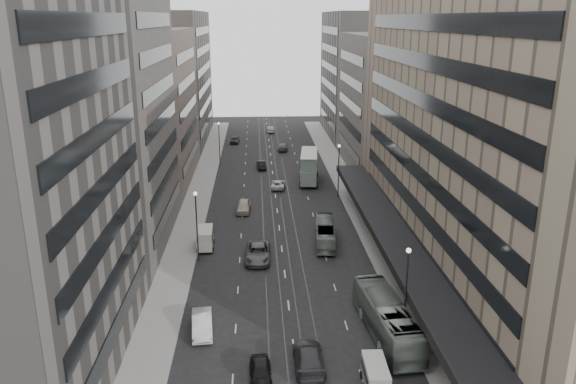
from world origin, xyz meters
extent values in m
plane|color=black|center=(0.00, 0.00, 0.00)|extent=(220.00, 220.00, 0.00)
cube|color=gray|center=(12.00, 37.50, 0.07)|extent=(4.00, 125.00, 0.15)
cube|color=gray|center=(-12.00, 37.50, 0.07)|extent=(4.00, 125.00, 0.15)
cube|color=#7E725C|center=(21.50, 8.00, 15.00)|extent=(15.00, 60.00, 30.00)
cube|color=black|center=(12.00, 8.00, 4.00)|extent=(4.40, 60.00, 0.50)
cube|color=#49453F|center=(21.50, 52.00, 12.00)|extent=(15.00, 28.00, 24.00)
cube|color=#635E59|center=(21.50, 82.00, 14.00)|extent=(15.00, 32.00, 28.00)
cube|color=#49453F|center=(-21.50, 19.00, 17.00)|extent=(15.00, 26.00, 34.00)
cube|color=#716258|center=(-21.50, 46.00, 12.50)|extent=(15.00, 28.00, 25.00)
cube|color=#635E59|center=(-21.50, 79.00, 14.00)|extent=(15.00, 38.00, 28.00)
cylinder|color=#262628|center=(9.70, -5.00, 4.00)|extent=(0.16, 0.16, 8.00)
sphere|color=silver|center=(9.70, -5.00, 8.10)|extent=(0.44, 0.44, 0.44)
cylinder|color=#262628|center=(9.70, 35.00, 4.00)|extent=(0.16, 0.16, 8.00)
sphere|color=silver|center=(9.70, 35.00, 8.10)|extent=(0.44, 0.44, 0.44)
cylinder|color=#262628|center=(-9.70, 12.00, 4.00)|extent=(0.16, 0.16, 8.00)
sphere|color=silver|center=(-9.70, 12.00, 8.10)|extent=(0.44, 0.44, 0.44)
cylinder|color=#262628|center=(-9.70, 55.00, 4.00)|extent=(0.16, 0.16, 8.00)
sphere|color=silver|center=(-9.70, 55.00, 8.10)|extent=(0.44, 0.44, 0.44)
imported|color=slate|center=(8.21, -4.98, 1.71)|extent=(3.99, 12.46, 3.41)
imported|color=gray|center=(5.41, 16.45, 1.32)|extent=(3.11, 9.66, 2.64)
cube|color=slate|center=(5.94, 43.41, 1.74)|extent=(3.67, 9.70, 2.42)
cube|color=slate|center=(5.94, 43.41, 4.00)|extent=(3.57, 9.32, 2.10)
cube|color=silver|center=(5.94, 43.41, 5.11)|extent=(3.67, 9.70, 0.13)
cylinder|color=black|center=(4.25, 40.17, 0.53)|extent=(0.41, 1.08, 1.05)
cylinder|color=black|center=(6.86, 39.88, 0.53)|extent=(0.41, 1.08, 1.05)
cylinder|color=black|center=(5.01, 46.94, 0.53)|extent=(0.41, 1.08, 1.05)
cylinder|color=black|center=(7.62, 46.65, 0.53)|extent=(0.41, 1.08, 1.05)
cube|color=slate|center=(5.74, -12.12, 0.80)|extent=(1.77, 3.98, 1.02)
cube|color=#B4B4AF|center=(5.74, -12.12, 1.72)|extent=(1.73, 3.90, 0.80)
cylinder|color=black|center=(4.96, -10.80, 0.29)|extent=(0.18, 0.59, 0.58)
cylinder|color=black|center=(6.60, -10.85, 0.29)|extent=(0.18, 0.59, 0.58)
cube|color=beige|center=(-9.20, 15.59, 0.94)|extent=(1.93, 4.06, 1.23)
cube|color=beige|center=(-9.20, 15.59, 2.04)|extent=(1.90, 3.98, 0.97)
cylinder|color=black|center=(-10.06, 14.24, 0.32)|extent=(0.20, 0.65, 0.64)
cylinder|color=black|center=(-8.26, 14.30, 0.32)|extent=(0.20, 0.65, 0.64)
cylinder|color=black|center=(-10.14, 16.88, 0.32)|extent=(0.20, 0.65, 0.64)
cylinder|color=black|center=(-8.34, 16.94, 0.32)|extent=(0.20, 0.65, 0.64)
imported|color=black|center=(-2.84, -10.65, 0.72)|extent=(1.83, 4.28, 1.44)
imported|color=silver|center=(-7.92, -3.38, 0.82)|extent=(2.21, 5.11, 1.64)
imported|color=#515053|center=(-2.90, 11.90, 0.85)|extent=(3.06, 6.25, 1.71)
imported|color=#28272A|center=(1.00, -9.14, 0.85)|extent=(2.40, 5.86, 1.70)
imported|color=#B6A797|center=(-4.85, 28.81, 0.82)|extent=(2.22, 4.94, 1.65)
imported|color=black|center=(-1.99, 52.62, 0.69)|extent=(1.84, 4.29, 1.38)
imported|color=silver|center=(0.59, 40.14, 0.67)|extent=(2.65, 4.98, 1.33)
imported|color=#525154|center=(2.71, 67.57, 0.73)|extent=(2.46, 5.18, 1.46)
imported|color=#272729|center=(-7.59, 75.32, 0.77)|extent=(2.08, 4.64, 1.55)
imported|color=#AEA490|center=(0.63, 86.96, 0.75)|extent=(1.71, 4.57, 1.49)
camera|label=1|loc=(-2.87, -47.57, 26.69)|focal=35.00mm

